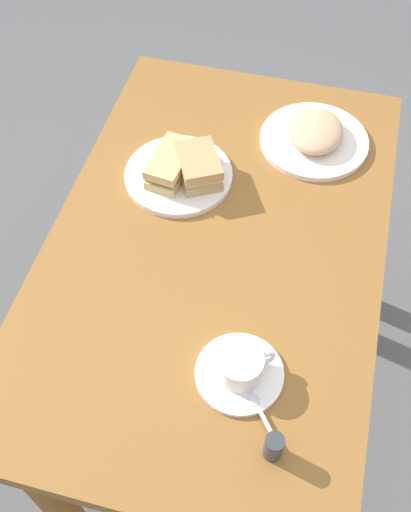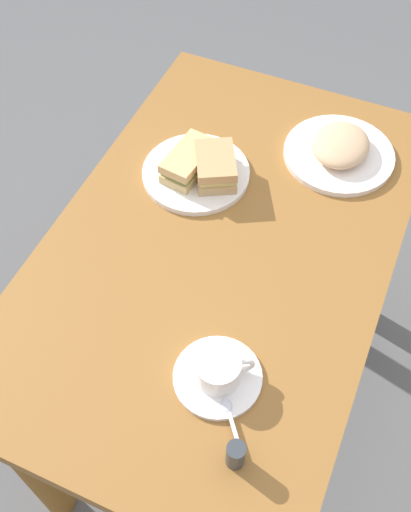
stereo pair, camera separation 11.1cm
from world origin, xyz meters
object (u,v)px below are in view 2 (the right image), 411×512
at_px(coffee_cup, 219,369).
at_px(salt_shaker, 236,455).
at_px(dining_table, 219,282).
at_px(side_plate, 339,154).
at_px(coffee_saucer, 218,377).
at_px(sandwich_plate, 196,173).
at_px(sandwich_back, 215,167).
at_px(sandwich_front, 189,161).
at_px(spoon, 230,415).

relative_size(coffee_cup, salt_shaker, 1.61).
distance_m(dining_table, side_plate, 0.41).
bearing_deg(coffee_saucer, side_plate, 176.09).
bearing_deg(sandwich_plate, dining_table, 39.04).
relative_size(side_plate, salt_shaker, 4.14).
bearing_deg(sandwich_plate, side_plate, 123.65).
bearing_deg(sandwich_back, coffee_saucer, 23.44).
xyz_separation_m(dining_table, side_plate, (-0.34, 0.15, 0.16)).
height_order(dining_table, side_plate, side_plate).
height_order(sandwich_front, side_plate, sandwich_front).
distance_m(sandwich_back, coffee_cup, 0.48).
bearing_deg(side_plate, sandwich_plate, -56.35).
relative_size(sandwich_back, side_plate, 0.56).
distance_m(sandwich_front, salt_shaker, 0.65).
height_order(dining_table, sandwich_back, sandwich_back).
bearing_deg(dining_table, sandwich_back, -153.30).
bearing_deg(coffee_cup, dining_table, -158.15).
xyz_separation_m(coffee_saucer, side_plate, (-0.62, 0.04, 0.00)).
distance_m(dining_table, spoon, 0.41).
bearing_deg(sandwich_plate, sandwich_back, 93.28).
bearing_deg(dining_table, coffee_saucer, 21.55).
bearing_deg(side_plate, sandwich_back, -51.83).
relative_size(dining_table, spoon, 13.12).
bearing_deg(coffee_saucer, coffee_cup, 122.33).
height_order(sandwich_back, spoon, sandwich_back).
relative_size(sandwich_front, salt_shaker, 2.34).
distance_m(sandwich_front, sandwich_back, 0.06).
bearing_deg(sandwich_back, coffee_cup, 23.62).
xyz_separation_m(coffee_cup, salt_shaker, (0.12, 0.08, -0.01)).
relative_size(coffee_saucer, coffee_cup, 1.62).
xyz_separation_m(sandwich_front, sandwich_back, (-0.01, 0.06, 0.00)).
xyz_separation_m(coffee_cup, side_plate, (-0.62, 0.04, -0.03)).
height_order(coffee_saucer, coffee_cup, coffee_cup).
distance_m(dining_table, coffee_saucer, 0.34).
xyz_separation_m(coffee_cup, spoon, (0.06, 0.05, -0.03)).
bearing_deg(spoon, dining_table, -155.07).
distance_m(sandwich_plate, spoon, 0.57).
height_order(coffee_saucer, salt_shaker, salt_shaker).
height_order(sandwich_front, spoon, sandwich_front).
xyz_separation_m(sandwich_plate, sandwich_back, (-0.00, 0.05, 0.04)).
bearing_deg(coffee_cup, coffee_saucer, -57.67).
bearing_deg(sandwich_front, salt_shaker, 31.06).
relative_size(coffee_saucer, side_plate, 0.63).
distance_m(dining_table, salt_shaker, 0.48).
relative_size(dining_table, coffee_cup, 11.21).
xyz_separation_m(coffee_saucer, salt_shaker, (0.12, 0.08, 0.03)).
height_order(spoon, salt_shaker, salt_shaker).
bearing_deg(side_plate, coffee_saucer, -3.91).
xyz_separation_m(sandwich_front, coffee_saucer, (0.43, 0.25, -0.04)).
relative_size(sandwich_plate, side_plate, 0.95).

